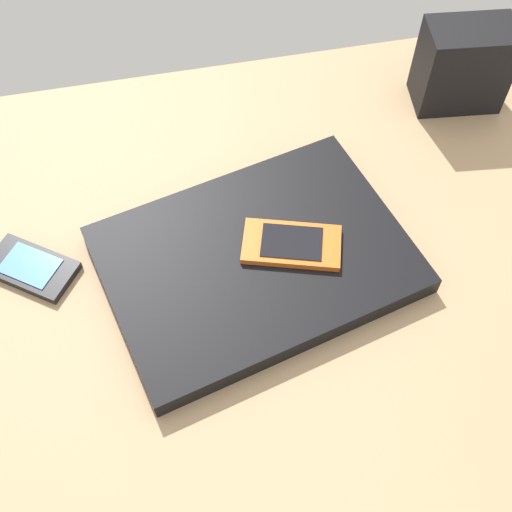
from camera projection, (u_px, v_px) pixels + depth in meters
desk_surface at (339, 295)px, 75.53cm from camera, size 120.00×80.00×3.00cm
laptop_closed at (256, 260)px, 74.96cm from camera, size 38.67×31.65×2.52cm
cell_phone_on_laptop at (292, 244)px, 74.07cm from camera, size 12.35×8.97×0.97cm
cell_phone_on_desk at (31, 268)px, 75.20cm from camera, size 11.51×10.49×1.14cm
desk_organizer at (463, 66)px, 86.40cm from camera, size 12.16×8.29×11.67cm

